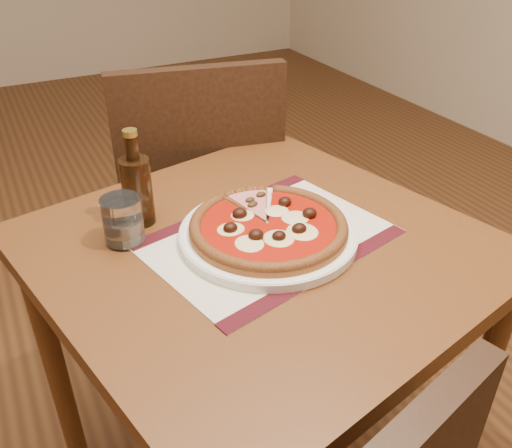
{
  "coord_description": "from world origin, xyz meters",
  "views": [
    {
      "loc": [
        -0.28,
        -1.65,
        1.34
      ],
      "look_at": [
        0.13,
        -0.86,
        0.78
      ],
      "focal_mm": 38.0,
      "sensor_mm": 36.0,
      "label": 1
    }
  ],
  "objects_px": {
    "chair_far": "(198,193)",
    "water_glass": "(123,220)",
    "bottle": "(137,188)",
    "pizza": "(269,226)",
    "table": "(260,283)",
    "plate": "(268,234)"
  },
  "relations": [
    {
      "from": "plate",
      "to": "water_glass",
      "type": "xyz_separation_m",
      "value": [
        -0.25,
        0.12,
        0.04
      ]
    },
    {
      "from": "table",
      "to": "water_glass",
      "type": "relative_size",
      "value": 10.11
    },
    {
      "from": "chair_far",
      "to": "plate",
      "type": "distance_m",
      "value": 0.62
    },
    {
      "from": "table",
      "to": "bottle",
      "type": "relative_size",
      "value": 4.71
    },
    {
      "from": "chair_far",
      "to": "water_glass",
      "type": "bearing_deg",
      "value": 66.34
    },
    {
      "from": "table",
      "to": "chair_far",
      "type": "relative_size",
      "value": 0.99
    },
    {
      "from": "chair_far",
      "to": "water_glass",
      "type": "distance_m",
      "value": 0.62
    },
    {
      "from": "plate",
      "to": "water_glass",
      "type": "height_order",
      "value": "water_glass"
    },
    {
      "from": "chair_far",
      "to": "water_glass",
      "type": "height_order",
      "value": "chair_far"
    },
    {
      "from": "chair_far",
      "to": "pizza",
      "type": "xyz_separation_m",
      "value": [
        -0.08,
        -0.58,
        0.23
      ]
    },
    {
      "from": "table",
      "to": "water_glass",
      "type": "distance_m",
      "value": 0.3
    },
    {
      "from": "water_glass",
      "to": "table",
      "type": "bearing_deg",
      "value": -28.19
    },
    {
      "from": "water_glass",
      "to": "bottle",
      "type": "relative_size",
      "value": 0.47
    },
    {
      "from": "chair_far",
      "to": "bottle",
      "type": "distance_m",
      "value": 0.56
    },
    {
      "from": "table",
      "to": "plate",
      "type": "distance_m",
      "value": 0.11
    },
    {
      "from": "table",
      "to": "water_glass",
      "type": "bearing_deg",
      "value": 151.81
    },
    {
      "from": "pizza",
      "to": "bottle",
      "type": "xyz_separation_m",
      "value": [
        -0.2,
        0.18,
        0.05
      ]
    },
    {
      "from": "table",
      "to": "chair_far",
      "type": "xyz_separation_m",
      "value": [
        0.09,
        0.58,
        -0.1
      ]
    },
    {
      "from": "table",
      "to": "plate",
      "type": "xyz_separation_m",
      "value": [
        0.02,
        0.0,
        0.11
      ]
    },
    {
      "from": "table",
      "to": "plate",
      "type": "height_order",
      "value": "plate"
    },
    {
      "from": "chair_far",
      "to": "bottle",
      "type": "bearing_deg",
      "value": 67.17
    },
    {
      "from": "chair_far",
      "to": "pizza",
      "type": "bearing_deg",
      "value": 94.3
    }
  ]
}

